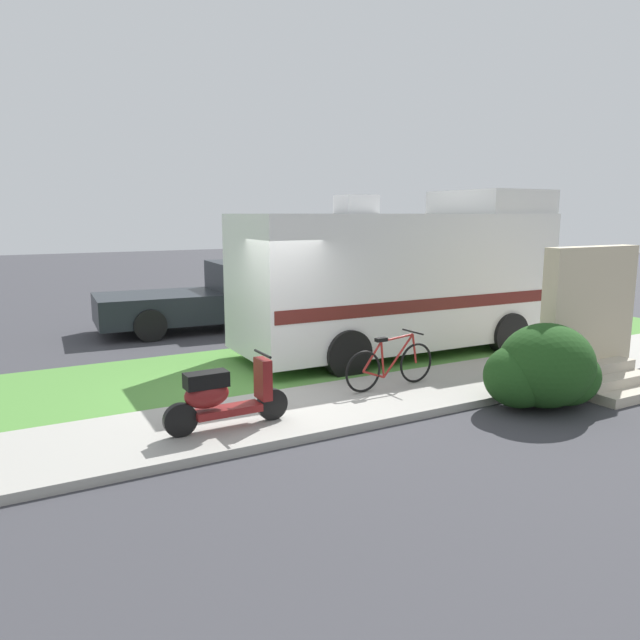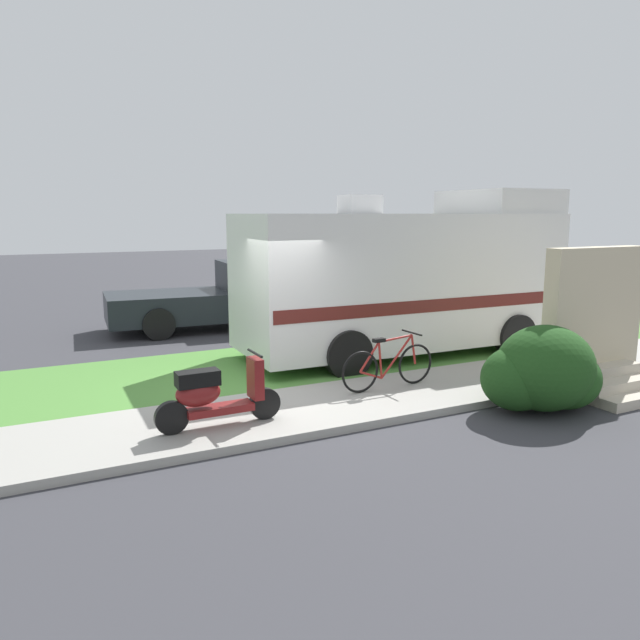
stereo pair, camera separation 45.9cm
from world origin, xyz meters
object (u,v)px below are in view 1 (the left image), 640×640
(motorhome_rv, at_px, (401,277))
(scooter, at_px, (223,395))
(bottle_spare, at_px, (551,358))
(pickup_truck_near, at_px, (227,292))
(pickup_truck_far, at_px, (350,271))
(bicycle, at_px, (390,365))
(bottle_green, at_px, (576,352))

(motorhome_rv, distance_m, scooter, 5.74)
(bottle_spare, bearing_deg, pickup_truck_near, 118.51)
(motorhome_rv, xyz_separation_m, scooter, (-4.93, -2.76, -1.06))
(pickup_truck_far, bearing_deg, pickup_truck_near, -153.00)
(scooter, distance_m, bottle_spare, 6.68)
(pickup_truck_near, relative_size, pickup_truck_far, 1.07)
(scooter, bearing_deg, motorhome_rv, 29.25)
(bicycle, xyz_separation_m, pickup_truck_near, (-0.26, 6.91, 0.42))
(scooter, height_order, bottle_green, scooter)
(motorhome_rv, height_order, bottle_green, motorhome_rv)
(scooter, distance_m, bicycle, 3.10)
(scooter, bearing_deg, pickup_truck_far, 50.95)
(motorhome_rv, distance_m, bottle_green, 3.75)
(bicycle, height_order, pickup_truck_near, pickup_truck_near)
(motorhome_rv, bearing_deg, pickup_truck_near, 114.56)
(pickup_truck_near, bearing_deg, bicycle, -87.84)
(pickup_truck_far, bearing_deg, scooter, -129.05)
(motorhome_rv, relative_size, bottle_spare, 27.49)
(motorhome_rv, height_order, pickup_truck_near, motorhome_rv)
(pickup_truck_near, bearing_deg, pickup_truck_far, 27.00)
(bottle_spare, bearing_deg, bottle_green, 5.78)
(bicycle, height_order, pickup_truck_far, pickup_truck_far)
(motorhome_rv, height_order, bottle_spare, motorhome_rv)
(motorhome_rv, xyz_separation_m, pickup_truck_near, (-2.13, 4.65, -0.72))
(motorhome_rv, xyz_separation_m, bottle_green, (2.54, -2.38, -1.40))
(scooter, xyz_separation_m, pickup_truck_near, (2.80, 7.41, 0.34))
(bottle_green, distance_m, bottle_spare, 0.81)
(scooter, xyz_separation_m, bottle_green, (7.46, 0.38, -0.34))
(pickup_truck_far, relative_size, bottle_spare, 20.73)
(pickup_truck_far, height_order, bottle_spare, pickup_truck_far)
(scooter, height_order, pickup_truck_near, pickup_truck_near)
(pickup_truck_near, height_order, pickup_truck_far, pickup_truck_far)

